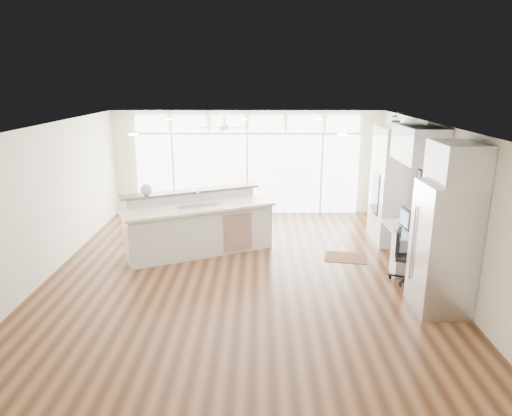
{
  "coord_description": "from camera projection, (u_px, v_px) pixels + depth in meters",
  "views": [
    {
      "loc": [
        0.33,
        -7.85,
        3.46
      ],
      "look_at": [
        0.26,
        0.6,
        1.07
      ],
      "focal_mm": 32.0,
      "sensor_mm": 36.0,
      "label": 1
    }
  ],
  "objects": [
    {
      "name": "glass_wall",
      "position": [
        247.0,
        174.0,
        12.0
      ],
      "size": [
        5.8,
        0.06,
        2.08
      ],
      "primitive_type": "cube",
      "color": "white",
      "rests_on": "wall_back"
    },
    {
      "name": "floor",
      "position": [
        242.0,
        272.0,
        8.5
      ],
      "size": [
        7.0,
        8.0,
        0.02
      ],
      "primitive_type": "cube",
      "color": "#432514",
      "rests_on": "ground"
    },
    {
      "name": "potted_plant",
      "position": [
        396.0,
        121.0,
        9.48
      ],
      "size": [
        0.32,
        0.35,
        0.25
      ],
      "primitive_type": "imported",
      "rotation": [
        0.0,
        0.0,
        -0.11
      ],
      "color": "#285D28",
      "rests_on": "oven_cabinet"
    },
    {
      "name": "office_chair",
      "position": [
        410.0,
        257.0,
        7.97
      ],
      "size": [
        0.62,
        0.6,
        0.93
      ],
      "primitive_type": "cube",
      "rotation": [
        0.0,
        0.0,
        -0.39
      ],
      "color": "black",
      "rests_on": "floor"
    },
    {
      "name": "ceiling",
      "position": [
        241.0,
        126.0,
        7.76
      ],
      "size": [
        7.0,
        8.0,
        0.02
      ],
      "primitive_type": "cube",
      "color": "silver",
      "rests_on": "wall_back"
    },
    {
      "name": "kitchen_island",
      "position": [
        199.0,
        224.0,
        9.3
      ],
      "size": [
        3.28,
        2.35,
        1.22
      ],
      "primitive_type": "cube",
      "rotation": [
        0.0,
        0.0,
        0.43
      ],
      "color": "silver",
      "rests_on": "floor"
    },
    {
      "name": "desk_nook",
      "position": [
        407.0,
        248.0,
        8.65
      ],
      "size": [
        0.72,
        1.3,
        0.76
      ],
      "primitive_type": "cube",
      "color": "silver",
      "rests_on": "floor"
    },
    {
      "name": "fridge_cabinet",
      "position": [
        458.0,
        163.0,
        6.54
      ],
      "size": [
        0.64,
        0.9,
        0.6
      ],
      "primitive_type": "cube",
      "color": "silver",
      "rests_on": "wall_right"
    },
    {
      "name": "fishbowl",
      "position": [
        146.0,
        190.0,
        9.08
      ],
      "size": [
        0.32,
        0.32,
        0.24
      ],
      "primitive_type": "sphere",
      "rotation": [
        0.0,
        0.0,
        0.53
      ],
      "color": "silver",
      "rests_on": "kitchen_island"
    },
    {
      "name": "ceiling_fan",
      "position": [
        224.0,
        123.0,
        10.52
      ],
      "size": [
        1.16,
        1.16,
        0.32
      ],
      "primitive_type": "cube",
      "color": "white",
      "rests_on": "ceiling"
    },
    {
      "name": "framed_photos",
      "position": [
        419.0,
        188.0,
        8.97
      ],
      "size": [
        0.06,
        0.22,
        0.8
      ],
      "primitive_type": "cube",
      "color": "black",
      "rests_on": "wall_right"
    },
    {
      "name": "refrigerator",
      "position": [
        443.0,
        248.0,
        6.9
      ],
      "size": [
        0.76,
        0.9,
        2.0
      ],
      "primitive_type": "cube",
      "color": "silver",
      "rests_on": "floor"
    },
    {
      "name": "rug",
      "position": [
        346.0,
        257.0,
        9.17
      ],
      "size": [
        0.92,
        0.73,
        0.01
      ],
      "primitive_type": "cube",
      "rotation": [
        0.0,
        0.0,
        -0.18
      ],
      "color": "#3D2113",
      "rests_on": "floor"
    },
    {
      "name": "keyboard",
      "position": [
        396.0,
        228.0,
        8.55
      ],
      "size": [
        0.19,
        0.37,
        0.02
      ],
      "primitive_type": "cube",
      "rotation": [
        0.0,
        0.0,
        -0.17
      ],
      "color": "silver",
      "rests_on": "desk_nook"
    },
    {
      "name": "desk_window",
      "position": [
        431.0,
        188.0,
        8.33
      ],
      "size": [
        0.04,
        0.85,
        0.85
      ],
      "primitive_type": "cube",
      "color": "white",
      "rests_on": "wall_right"
    },
    {
      "name": "wall_front",
      "position": [
        224.0,
        312.0,
        4.28
      ],
      "size": [
        7.0,
        0.04,
        2.7
      ],
      "primitive_type": "cube",
      "color": "white",
      "rests_on": "floor"
    },
    {
      "name": "wall_left",
      "position": [
        46.0,
        202.0,
        8.16
      ],
      "size": [
        0.04,
        8.0,
        2.7
      ],
      "primitive_type": "cube",
      "color": "white",
      "rests_on": "floor"
    },
    {
      "name": "oven_cabinet",
      "position": [
        391.0,
        185.0,
        9.86
      ],
      "size": [
        0.64,
        1.2,
        2.5
      ],
      "primitive_type": "cube",
      "color": "silver",
      "rests_on": "floor"
    },
    {
      "name": "transom_row",
      "position": [
        247.0,
        123.0,
        11.64
      ],
      "size": [
        5.9,
        0.06,
        0.4
      ],
      "primitive_type": "cube",
      "color": "white",
      "rests_on": "wall_back"
    },
    {
      "name": "wall_right",
      "position": [
        438.0,
        203.0,
        8.1
      ],
      "size": [
        0.04,
        8.0,
        2.7
      ],
      "primitive_type": "cube",
      "color": "white",
      "rests_on": "floor"
    },
    {
      "name": "wall_back",
      "position": [
        247.0,
        163.0,
        11.98
      ],
      "size": [
        7.0,
        0.04,
        2.7
      ],
      "primitive_type": "cube",
      "color": "white",
      "rests_on": "floor"
    },
    {
      "name": "recessed_lights",
      "position": [
        241.0,
        126.0,
        7.96
      ],
      "size": [
        3.4,
        3.0,
        0.02
      ],
      "primitive_type": "cube",
      "color": "white",
      "rests_on": "ceiling"
    },
    {
      "name": "upper_cabinets",
      "position": [
        419.0,
        144.0,
        8.12
      ],
      "size": [
        0.64,
        1.3,
        0.64
      ],
      "primitive_type": "cube",
      "color": "silver",
      "rests_on": "wall_right"
    },
    {
      "name": "monitor",
      "position": [
        406.0,
        218.0,
        8.49
      ],
      "size": [
        0.11,
        0.5,
        0.41
      ],
      "primitive_type": "cube",
      "rotation": [
        0.0,
        0.0,
        0.05
      ],
      "color": "black",
      "rests_on": "desk_nook"
    }
  ]
}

